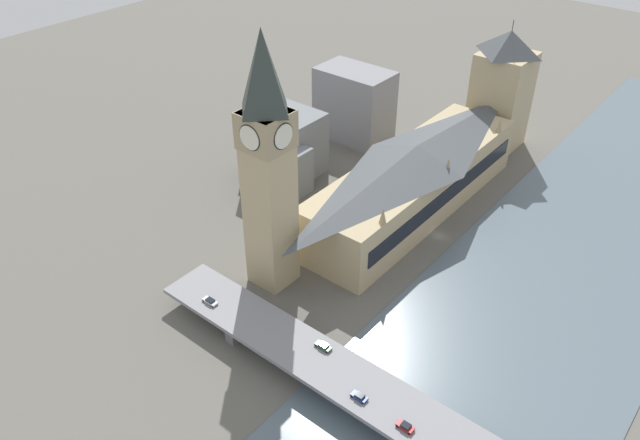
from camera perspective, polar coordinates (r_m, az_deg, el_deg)
ground_plane at (r=209.34m, az=10.82°, el=-1.42°), size 600.00×600.00×0.00m
river_water at (r=198.76m, az=20.63°, el=-5.55°), size 66.41×360.00×0.30m
parliament_hall at (r=214.62m, az=8.63°, el=3.80°), size 26.02×97.45×24.97m
clock_tower at (r=166.24m, az=-4.80°, el=5.27°), size 12.42×12.42×76.08m
victoria_tower at (r=260.30m, az=16.26°, el=11.32°), size 19.30×19.30×51.29m
road_bridge at (r=146.78m, az=10.20°, el=-18.59°), size 164.81×14.84×6.16m
car_northbound_mid at (r=173.46m, az=-10.02°, el=-7.31°), size 4.54×1.90×1.25m
car_southbound_lead at (r=148.79m, az=3.62°, el=-15.79°), size 4.02×1.86×1.37m
car_southbound_tail at (r=158.92m, az=0.30°, el=-11.44°), size 4.49×1.84×1.36m
car_southbound_extra at (r=144.68m, az=7.81°, el=-18.19°), size 3.98×1.89×1.35m
city_block_west at (r=237.93m, az=-3.14°, el=7.33°), size 28.03×17.28×23.95m
city_block_center at (r=260.05m, az=3.15°, el=10.50°), size 29.98×18.31×29.47m
city_block_east at (r=224.86m, az=-3.96°, el=4.60°), size 20.69×16.72×17.49m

